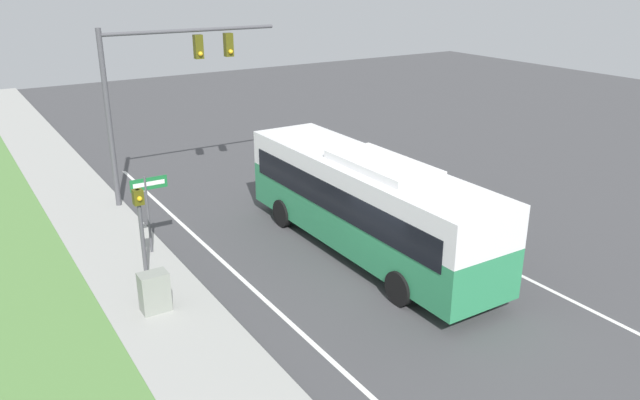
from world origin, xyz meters
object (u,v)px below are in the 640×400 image
pedestrian_signal (141,220)px  street_sign (149,202)px  utility_cabinet (154,292)px  bus (366,199)px  signal_gantry (161,77)px

pedestrian_signal → street_sign: bearing=65.9°
utility_cabinet → bus: bearing=1.9°
street_sign → utility_cabinet: bearing=-107.1°
bus → signal_gantry: size_ratio=1.52×
bus → utility_cabinet: 7.11m
bus → utility_cabinet: (-7.01, -0.23, -1.15)m
bus → street_sign: 6.81m
signal_gantry → street_sign: 6.15m
street_sign → utility_cabinet: size_ratio=2.44×
pedestrian_signal → utility_cabinet: bearing=-100.4°
signal_gantry → pedestrian_signal: (-3.07, -6.56, -2.86)m
bus → signal_gantry: 9.49m
street_sign → utility_cabinet: 3.99m
street_sign → utility_cabinet: (-1.12, -3.64, -1.16)m
utility_cabinet → pedestrian_signal: bearing=79.6°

